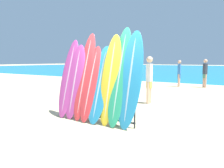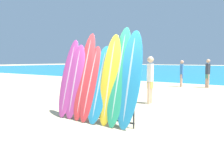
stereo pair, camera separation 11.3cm
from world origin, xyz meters
name	(u,v)px [view 2 (the right image)]	position (x,y,z in m)	size (l,w,h in m)	color
ground_plane	(97,124)	(0.00, 0.00, 0.00)	(160.00, 160.00, 0.00)	#CCB789
surfboard_rack	(95,103)	(-0.22, 0.21, 0.49)	(2.35, 0.04, 0.91)	#28282D
surfboard_slot_0	(69,78)	(-1.22, 0.24, 1.12)	(0.53, 0.72, 2.24)	#B23D8E
surfboard_slot_1	(75,81)	(-0.94, 0.21, 1.04)	(0.59, 0.63, 2.08)	#B23D8E
surfboard_slot_2	(85,76)	(-0.64, 0.27, 1.20)	(0.51, 0.79, 2.39)	red
surfboard_slot_3	(91,83)	(-0.38, 0.21, 1.01)	(0.48, 0.75, 2.02)	red
surfboard_slot_4	(99,84)	(-0.09, 0.22, 1.01)	(0.59, 0.73, 2.01)	teal
surfboard_slot_5	(110,79)	(0.23, 0.23, 1.15)	(0.54, 0.65, 2.30)	yellow
surfboard_slot_6	(119,76)	(0.48, 0.27, 1.24)	(0.52, 0.80, 2.47)	#289E70
surfboard_slot_7	(130,79)	(0.79, 0.25, 1.18)	(0.60, 0.70, 2.36)	teal
person_near_water	(182,72)	(-0.54, 9.14, 0.89)	(0.22, 0.28, 1.63)	tan
person_mid_beach	(150,78)	(0.01, 3.22, 0.97)	(0.24, 0.30, 1.77)	beige
person_far_left	(208,72)	(0.87, 9.57, 0.93)	(0.28, 0.28, 1.70)	tan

